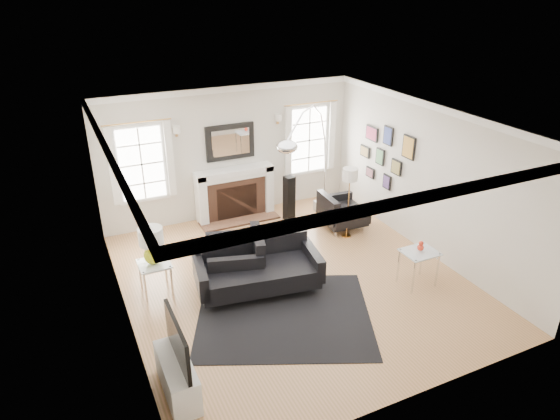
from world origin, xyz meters
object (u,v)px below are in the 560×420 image
armchair_right (340,212)px  gourd_lamp (152,243)px  arc_floor_lamp (308,165)px  armchair_left (238,258)px  coffee_table (268,271)px  sofa (257,269)px  fireplace (235,194)px

armchair_right → gourd_lamp: (-3.99, -0.74, 0.57)m
gourd_lamp → arc_floor_lamp: size_ratio=0.23×
gourd_lamp → armchair_left: bearing=-7.5°
arc_floor_lamp → coffee_table: bearing=-135.5°
armchair_right → gourd_lamp: size_ratio=1.53×
coffee_table → armchair_right: bearing=31.6°
sofa → arc_floor_lamp: (1.70, 1.45, 1.09)m
gourd_lamp → arc_floor_lamp: 3.41m
sofa → fireplace: bearing=76.8°
fireplace → armchair_left: fireplace is taller
fireplace → coffee_table: (-0.48, -2.80, -0.23)m
fireplace → gourd_lamp: bearing=-135.7°
sofa → armchair_right: (2.43, 1.34, -0.02)m
sofa → arc_floor_lamp: size_ratio=0.80×
coffee_table → gourd_lamp: 1.94m
arc_floor_lamp → armchair_left: bearing=-151.0°
coffee_table → gourd_lamp: bearing=159.3°
armchair_left → coffee_table: armchair_left is taller
armchair_right → coffee_table: (-2.26, -1.39, -0.03)m
sofa → gourd_lamp: bearing=159.1°
coffee_table → arc_floor_lamp: size_ratio=0.29×
coffee_table → gourd_lamp: gourd_lamp is taller
sofa → armchair_right: bearing=28.8°
sofa → coffee_table: bearing=-18.6°
armchair_left → coffee_table: 0.59m
sofa → coffee_table: (0.17, -0.06, -0.05)m
armchair_left → armchair_right: armchair_left is taller
gourd_lamp → armchair_right: bearing=10.5°
fireplace → arc_floor_lamp: 1.90m
arc_floor_lamp → fireplace: bearing=129.3°
fireplace → armchair_right: 2.28m
gourd_lamp → fireplace: bearing=44.3°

